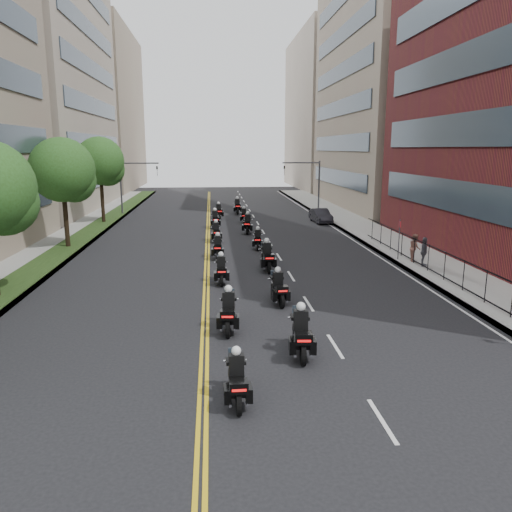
{
  "coord_description": "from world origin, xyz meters",
  "views": [
    {
      "loc": [
        -1.11,
        -11.4,
        6.93
      ],
      "look_at": [
        1.1,
        13.27,
        1.56
      ],
      "focal_mm": 35.0,
      "sensor_mm": 36.0,
      "label": 1
    }
  ],
  "objects_px": {
    "parked_sedan": "(321,216)",
    "pedestrian_b": "(415,248)",
    "motorcycle_0": "(237,381)",
    "motorcycle_8": "(216,233)",
    "motorcycle_3": "(278,289)",
    "motorcycle_11": "(244,216)",
    "motorcycle_12": "(219,212)",
    "motorcycle_13": "(237,207)",
    "motorcycle_1": "(301,335)",
    "motorcycle_6": "(218,248)",
    "motorcycle_9": "(248,225)",
    "motorcycle_4": "(221,271)",
    "motorcycle_10": "(215,220)",
    "motorcycle_5": "(267,258)",
    "motorcycle_2": "(229,313)",
    "motorcycle_7": "(258,240)",
    "pedestrian_c": "(424,252)"
  },
  "relations": [
    {
      "from": "parked_sedan",
      "to": "pedestrian_b",
      "type": "distance_m",
      "value": 17.61
    },
    {
      "from": "motorcycle_0",
      "to": "motorcycle_8",
      "type": "distance_m",
      "value": 24.47
    },
    {
      "from": "motorcycle_3",
      "to": "motorcycle_11",
      "type": "distance_m",
      "value": 25.16
    },
    {
      "from": "motorcycle_12",
      "to": "motorcycle_13",
      "type": "height_order",
      "value": "motorcycle_13"
    },
    {
      "from": "motorcycle_1",
      "to": "motorcycle_11",
      "type": "xyz_separation_m",
      "value": [
        0.09,
        31.02,
        -0.11
      ]
    },
    {
      "from": "motorcycle_3",
      "to": "motorcycle_6",
      "type": "height_order",
      "value": "motorcycle_3"
    },
    {
      "from": "motorcycle_9",
      "to": "motorcycle_3",
      "type": "bearing_deg",
      "value": -82.74
    },
    {
      "from": "motorcycle_3",
      "to": "motorcycle_4",
      "type": "height_order",
      "value": "motorcycle_3"
    },
    {
      "from": "motorcycle_11",
      "to": "pedestrian_b",
      "type": "bearing_deg",
      "value": -60.11
    },
    {
      "from": "motorcycle_10",
      "to": "parked_sedan",
      "type": "height_order",
      "value": "motorcycle_10"
    },
    {
      "from": "motorcycle_5",
      "to": "parked_sedan",
      "type": "xyz_separation_m",
      "value": [
        7.18,
        18.41,
        -0.09
      ]
    },
    {
      "from": "motorcycle_12",
      "to": "motorcycle_5",
      "type": "bearing_deg",
      "value": -90.3
    },
    {
      "from": "motorcycle_13",
      "to": "parked_sedan",
      "type": "height_order",
      "value": "motorcycle_13"
    },
    {
      "from": "motorcycle_5",
      "to": "pedestrian_b",
      "type": "distance_m",
      "value": 9.23
    },
    {
      "from": "parked_sedan",
      "to": "motorcycle_4",
      "type": "bearing_deg",
      "value": -118.84
    },
    {
      "from": "motorcycle_8",
      "to": "motorcycle_9",
      "type": "bearing_deg",
      "value": 51.01
    },
    {
      "from": "motorcycle_12",
      "to": "motorcycle_13",
      "type": "relative_size",
      "value": 0.9
    },
    {
      "from": "motorcycle_8",
      "to": "motorcycle_0",
      "type": "bearing_deg",
      "value": -92.06
    },
    {
      "from": "motorcycle_1",
      "to": "motorcycle_2",
      "type": "height_order",
      "value": "motorcycle_1"
    },
    {
      "from": "motorcycle_1",
      "to": "motorcycle_10",
      "type": "relative_size",
      "value": 1.03
    },
    {
      "from": "motorcycle_1",
      "to": "motorcycle_3",
      "type": "bearing_deg",
      "value": 94.34
    },
    {
      "from": "motorcycle_9",
      "to": "motorcycle_1",
      "type": "bearing_deg",
      "value": -82.78
    },
    {
      "from": "motorcycle_2",
      "to": "motorcycle_11",
      "type": "bearing_deg",
      "value": 89.33
    },
    {
      "from": "motorcycle_3",
      "to": "pedestrian_b",
      "type": "xyz_separation_m",
      "value": [
        9.35,
        7.2,
        0.33
      ]
    },
    {
      "from": "motorcycle_1",
      "to": "motorcycle_5",
      "type": "distance_m",
      "value": 12.14
    },
    {
      "from": "motorcycle_11",
      "to": "motorcycle_0",
      "type": "bearing_deg",
      "value": -91.5
    },
    {
      "from": "motorcycle_7",
      "to": "parked_sedan",
      "type": "xyz_separation_m",
      "value": [
        7.14,
        12.11,
        0.03
      ]
    },
    {
      "from": "motorcycle_10",
      "to": "motorcycle_13",
      "type": "height_order",
      "value": "motorcycle_13"
    },
    {
      "from": "parked_sedan",
      "to": "motorcycle_12",
      "type": "bearing_deg",
      "value": 156.03
    },
    {
      "from": "motorcycle_6",
      "to": "motorcycle_9",
      "type": "bearing_deg",
      "value": 76.45
    },
    {
      "from": "motorcycle_8",
      "to": "motorcycle_2",
      "type": "bearing_deg",
      "value": -91.94
    },
    {
      "from": "motorcycle_1",
      "to": "motorcycle_6",
      "type": "relative_size",
      "value": 1.11
    },
    {
      "from": "motorcycle_6",
      "to": "pedestrian_b",
      "type": "relative_size",
      "value": 1.35
    },
    {
      "from": "motorcycle_3",
      "to": "motorcycle_5",
      "type": "bearing_deg",
      "value": 84.13
    },
    {
      "from": "motorcycle_8",
      "to": "motorcycle_10",
      "type": "xyz_separation_m",
      "value": [
        -0.02,
        6.53,
        0.04
      ]
    },
    {
      "from": "motorcycle_10",
      "to": "pedestrian_c",
      "type": "xyz_separation_m",
      "value": [
        12.02,
        -16.24,
        0.3
      ]
    },
    {
      "from": "motorcycle_5",
      "to": "motorcycle_1",
      "type": "bearing_deg",
      "value": -92.6
    },
    {
      "from": "motorcycle_2",
      "to": "motorcycle_8",
      "type": "xyz_separation_m",
      "value": [
        -0.27,
        18.86,
        -0.04
      ]
    },
    {
      "from": "motorcycle_4",
      "to": "motorcycle_5",
      "type": "xyz_separation_m",
      "value": [
        2.69,
        2.56,
        0.09
      ]
    },
    {
      "from": "motorcycle_9",
      "to": "motorcycle_10",
      "type": "height_order",
      "value": "motorcycle_9"
    },
    {
      "from": "pedestrian_b",
      "to": "motorcycle_7",
      "type": "bearing_deg",
      "value": 73.72
    },
    {
      "from": "motorcycle_9",
      "to": "motorcycle_12",
      "type": "height_order",
      "value": "motorcycle_9"
    },
    {
      "from": "motorcycle_1",
      "to": "parked_sedan",
      "type": "relative_size",
      "value": 0.63
    },
    {
      "from": "parked_sedan",
      "to": "motorcycle_13",
      "type": "bearing_deg",
      "value": 133.31
    },
    {
      "from": "motorcycle_0",
      "to": "pedestrian_c",
      "type": "height_order",
      "value": "pedestrian_c"
    },
    {
      "from": "motorcycle_0",
      "to": "motorcycle_2",
      "type": "height_order",
      "value": "motorcycle_2"
    },
    {
      "from": "motorcycle_7",
      "to": "motorcycle_9",
      "type": "relative_size",
      "value": 0.87
    },
    {
      "from": "motorcycle_4",
      "to": "motorcycle_8",
      "type": "bearing_deg",
      "value": 90.06
    },
    {
      "from": "motorcycle_0",
      "to": "parked_sedan",
      "type": "xyz_separation_m",
      "value": [
        9.71,
        33.56,
        0.02
      ]
    },
    {
      "from": "pedestrian_c",
      "to": "motorcycle_6",
      "type": "bearing_deg",
      "value": 98.82
    }
  ]
}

